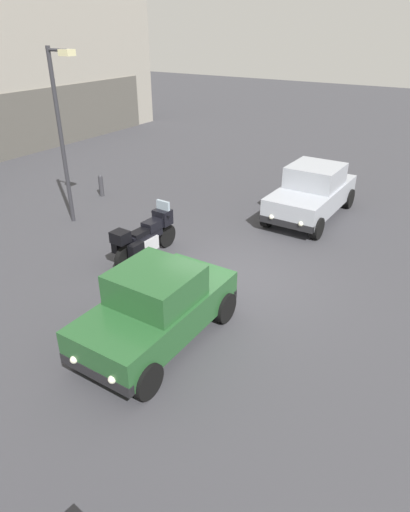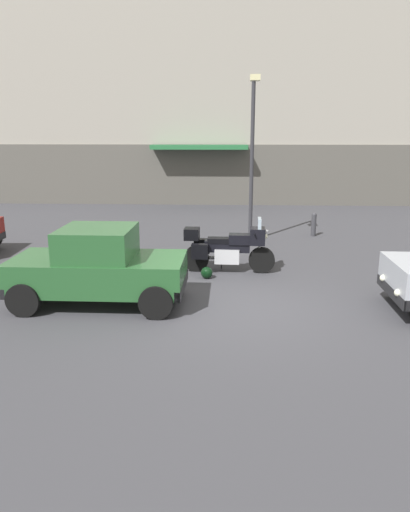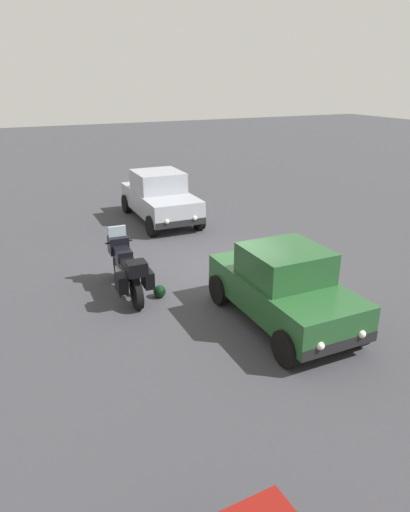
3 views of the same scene
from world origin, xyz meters
TOP-DOWN VIEW (x-y plane):
  - ground_plane at (0.00, 0.00)m, footprint 80.00×80.00m
  - building_facade_rear at (-0.00, 14.96)m, footprint 29.05×3.40m
  - motorcycle at (-0.17, 2.46)m, footprint 2.26×0.78m
  - helmet at (-0.64, 1.89)m, footprint 0.28×0.28m
  - car_compact_side at (-2.72, 0.09)m, footprint 3.49×1.73m
  - streetlamp_curbside at (0.57, 5.84)m, footprint 0.28×0.94m
  - bollard_curbside at (2.71, 6.81)m, footprint 0.16×0.16m

SIDE VIEW (x-z plane):
  - ground_plane at x=0.00m, z-range 0.00..0.00m
  - helmet at x=-0.64m, z-range 0.00..0.28m
  - bollard_curbside at x=2.71m, z-range 0.03..0.82m
  - motorcycle at x=-0.17m, z-range -0.06..1.30m
  - car_compact_side at x=-2.72m, z-range -0.01..1.55m
  - streetlamp_curbside at x=0.57m, z-range 0.52..5.51m
  - building_facade_rear at x=0.00m, z-range -0.05..11.49m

